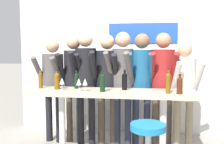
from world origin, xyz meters
The scene contains 20 objects.
back_wall centered at (0.00, 1.26, 1.35)m, with size 3.90×0.12×2.70m.
tasting_table centered at (0.00, 0.00, 0.82)m, with size 2.30×0.52×0.98m.
person_far_left centered at (-1.05, 0.54, 1.07)m, with size 0.46×0.57×1.71m.
person_left centered at (-0.70, 0.55, 1.12)m, with size 0.38×0.52×1.78m.
person_center_left centered at (-0.48, 0.47, 1.15)m, with size 0.42×0.55×1.82m.
person_center centered at (-0.14, 0.52, 1.11)m, with size 0.45×0.56×1.78m.
person_center_right centered at (0.11, 0.48, 1.14)m, with size 0.46×0.59×1.81m.
person_right centered at (0.40, 0.54, 1.13)m, with size 0.41×0.54×1.79m.
person_far_right centered at (0.73, 0.53, 1.12)m, with size 0.42×0.55×1.80m.
person_rightmost centered at (1.04, 0.46, 1.02)m, with size 0.46×0.57×1.65m.
wine_bottle_0 centered at (0.76, -0.11, 1.13)m, with size 0.06×0.06×0.33m.
wine_bottle_1 centered at (-0.78, 0.00, 1.11)m, with size 0.08×0.08×0.27m.
wine_bottle_2 centered at (-1.05, 0.06, 1.11)m, with size 0.06×0.06×0.28m.
wine_bottle_3 centered at (-0.10, -0.11, 1.11)m, with size 0.07×0.07×0.29m.
wine_bottle_4 centered at (-0.53, 0.11, 1.10)m, with size 0.06×0.06×0.27m.
wine_bottle_5 centered at (0.90, -0.13, 1.10)m, with size 0.08×0.08×0.25m.
wine_bottle_6 centered at (0.18, 0.09, 1.12)m, with size 0.07×0.07×0.29m.
wine_glass_0 centered at (-0.67, -0.08, 1.11)m, with size 0.07×0.07×0.18m.
wine_glass_1 centered at (-0.34, -0.12, 1.11)m, with size 0.07×0.07×0.18m.
wine_glass_2 centered at (-0.43, -0.12, 1.11)m, with size 0.07×0.07×0.18m.
Camera 1 is at (0.50, -3.36, 1.57)m, focal length 40.00 mm.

